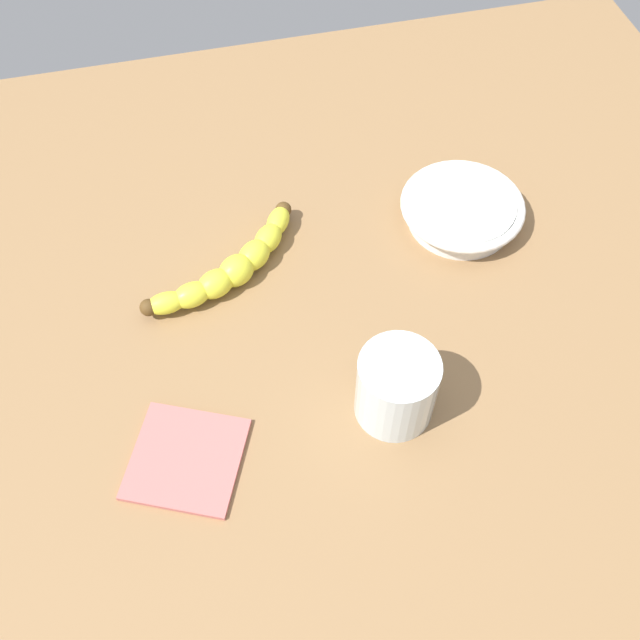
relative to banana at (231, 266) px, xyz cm
name	(u,v)px	position (x,y,z in cm)	size (l,w,h in cm)	color
wooden_tabletop	(362,355)	(12.77, -13.91, -3.39)	(120.00, 120.00, 3.00)	olive
banana	(231,266)	(0.00, 0.00, 0.00)	(20.81, 13.86, 3.78)	yellow
smoothie_glass	(396,387)	(13.92, -22.13, 2.52)	(8.54, 8.54, 8.81)	silver
ceramic_bowl	(462,209)	(30.29, 2.10, 0.24)	(15.92, 15.92, 3.51)	white
folded_napkin	(186,459)	(-8.85, -22.97, -1.59)	(11.28, 11.12, 0.60)	#BC6660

